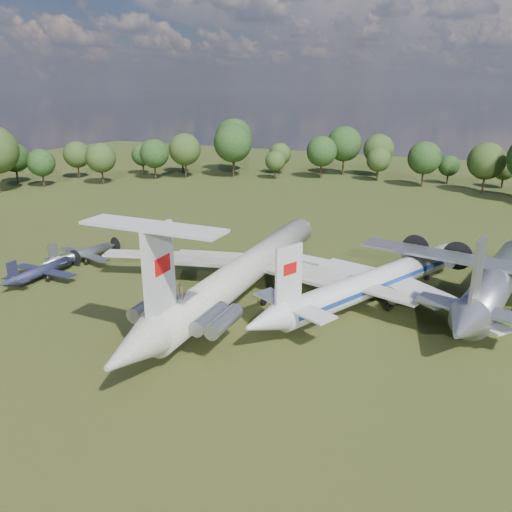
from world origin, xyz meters
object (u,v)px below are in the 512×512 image
at_px(small_prop_west, 42,273).
at_px(person_on_il62, 181,291).
at_px(il62_airliner, 247,275).
at_px(small_prop_northwest, 82,256).
at_px(an12_transport, 496,286).
at_px(tu104_jet, 377,285).

bearing_deg(small_prop_west, person_on_il62, -15.20).
height_order(il62_airliner, small_prop_northwest, il62_airliner).
distance_m(an12_transport, small_prop_northwest, 58.73).
bearing_deg(small_prop_northwest, person_on_il62, -17.06).
bearing_deg(person_on_il62, il62_airliner, -99.84).
distance_m(small_prop_west, person_on_il62, 30.52).
bearing_deg(small_prop_west, small_prop_northwest, 92.16).
distance_m(an12_transport, person_on_il62, 38.75).
xyz_separation_m(tu104_jet, small_prop_northwest, (-44.44, -5.28, -1.18)).
relative_size(il62_airliner, an12_transport, 1.45).
bearing_deg(tu104_jet, small_prop_west, -139.96).
bearing_deg(an12_transport, tu104_jet, -149.03).
relative_size(tu104_jet, small_prop_northwest, 3.11).
bearing_deg(small_prop_west, an12_transport, 17.37).
bearing_deg(an12_transport, person_on_il62, -128.29).
bearing_deg(an12_transport, small_prop_west, -153.08).
bearing_deg(small_prop_west, il62_airliner, 15.22).
distance_m(tu104_jet, an12_transport, 14.35).
xyz_separation_m(small_prop_northwest, person_on_il62, (29.46, -15.52, 5.43)).
relative_size(il62_airliner, small_prop_northwest, 3.94).
distance_m(il62_airliner, small_prop_northwest, 28.83).
bearing_deg(small_prop_northwest, il62_airliner, 10.91).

